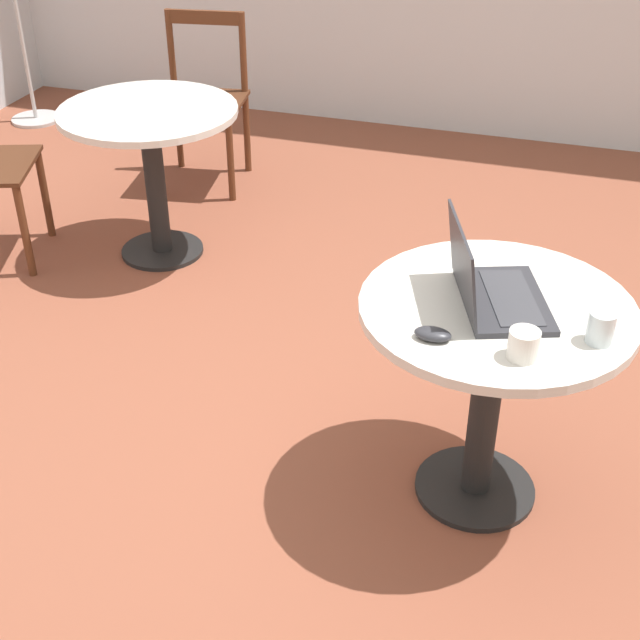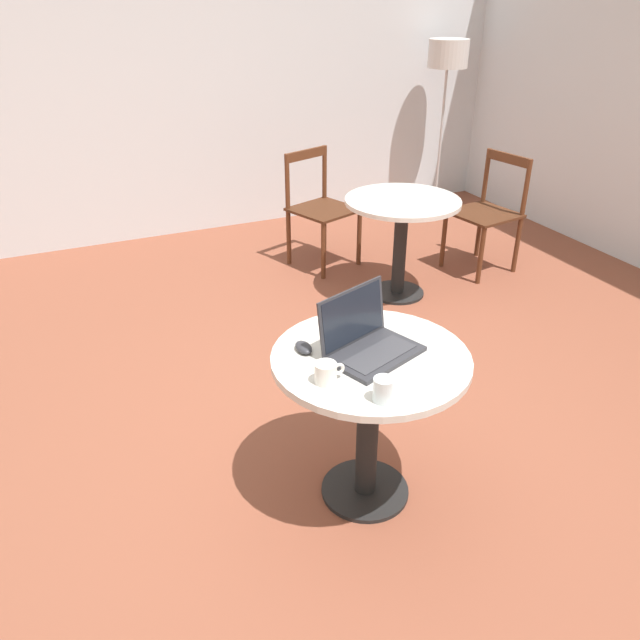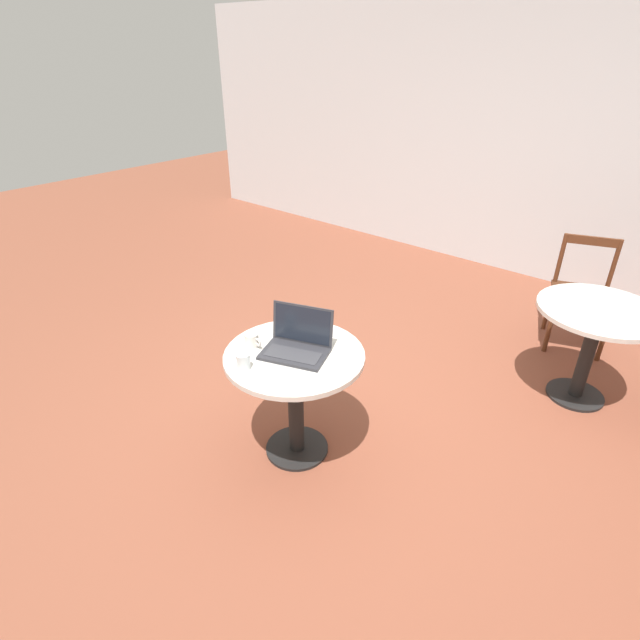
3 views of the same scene
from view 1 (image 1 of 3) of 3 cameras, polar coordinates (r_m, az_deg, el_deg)
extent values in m
plane|color=brown|center=(3.00, 2.17, -9.83)|extent=(16.00, 16.00, 0.00)
cylinder|color=black|center=(2.98, 9.86, -10.52)|extent=(0.39, 0.39, 0.02)
cylinder|color=black|center=(2.76, 10.51, -5.38)|extent=(0.09, 0.09, 0.66)
cylinder|color=silver|center=(2.57, 11.28, 0.68)|extent=(0.79, 0.79, 0.03)
cylinder|color=black|center=(4.33, -10.04, 4.42)|extent=(0.39, 0.39, 0.02)
cylinder|color=black|center=(4.18, -10.48, 8.51)|extent=(0.09, 0.09, 0.66)
cylinder|color=silver|center=(4.05, -10.98, 12.95)|extent=(0.79, 0.79, 0.03)
cylinder|color=#562D19|center=(4.52, -17.20, 7.72)|extent=(0.04, 0.04, 0.44)
cylinder|color=#562D19|center=(4.18, -18.38, 5.40)|extent=(0.04, 0.04, 0.44)
cylinder|color=#562D19|center=(4.72, -5.75, 10.11)|extent=(0.04, 0.04, 0.44)
cylinder|color=#562D19|center=(4.83, -10.37, 10.27)|extent=(0.04, 0.04, 0.44)
cylinder|color=#562D19|center=(5.08, -4.71, 11.83)|extent=(0.04, 0.04, 0.44)
cylinder|color=#562D19|center=(5.18, -9.06, 11.95)|extent=(0.04, 0.04, 0.44)
cube|color=#492715|center=(4.87, -7.67, 13.61)|extent=(0.51, 0.51, 0.02)
cylinder|color=#562D19|center=(4.93, -4.95, 16.71)|extent=(0.04, 0.04, 0.42)
cylinder|color=#562D19|center=(5.04, -9.51, 16.73)|extent=(0.04, 0.04, 0.42)
cube|color=#562D19|center=(4.94, -7.40, 18.66)|extent=(0.09, 0.42, 0.07)
cylinder|color=#B7B7B7|center=(6.16, -17.70, 12.16)|extent=(0.31, 0.31, 0.02)
cylinder|color=#B7B7B7|center=(5.98, -18.80, 18.03)|extent=(0.02, 0.02, 1.32)
cube|color=#2D2D33|center=(2.56, 11.67, 1.24)|extent=(0.41, 0.34, 0.02)
cube|color=#38383D|center=(2.56, 12.13, 1.44)|extent=(0.33, 0.22, 0.00)
cube|color=#2D2D33|center=(2.48, 9.09, 3.57)|extent=(0.35, 0.16, 0.23)
cube|color=black|center=(2.48, 9.20, 3.58)|extent=(0.32, 0.14, 0.20)
ellipsoid|color=#2D2D33|center=(2.37, 7.23, -0.89)|extent=(0.06, 0.10, 0.03)
cylinder|color=silver|center=(2.33, 12.90, -1.54)|extent=(0.08, 0.08, 0.08)
torus|color=silver|center=(2.37, 13.06, -0.78)|extent=(0.05, 0.01, 0.05)
cylinder|color=silver|center=(2.44, 17.55, -0.46)|extent=(0.07, 0.07, 0.09)
camera|label=2|loc=(2.00, 74.71, 8.12)|focal=35.00mm
camera|label=3|loc=(4.09, 45.53, 27.11)|focal=28.00mm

